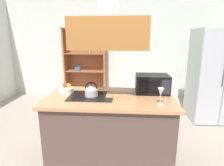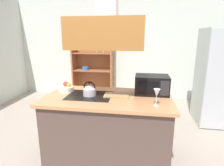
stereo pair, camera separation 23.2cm
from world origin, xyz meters
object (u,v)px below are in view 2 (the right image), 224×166
(microwave, at_px, (152,85))
(fruit_bowl, at_px, (66,88))
(wine_glass_on_counter, at_px, (157,94))
(kettle, at_px, (89,90))
(cutting_board, at_px, (117,95))
(refrigerator, at_px, (224,78))
(dish_cabinet, at_px, (93,67))

(microwave, bearing_deg, fruit_bowl, -176.43)
(microwave, distance_m, fruit_bowl, 1.24)
(wine_glass_on_counter, bearing_deg, kettle, 163.03)
(cutting_board, distance_m, microwave, 0.51)
(refrigerator, relative_size, cutting_board, 5.40)
(dish_cabinet, bearing_deg, fruit_bowl, -84.24)
(refrigerator, relative_size, dish_cabinet, 0.96)
(wine_glass_on_counter, xyz_separation_m, fruit_bowl, (-1.26, 0.41, -0.11))
(dish_cabinet, relative_size, fruit_bowl, 8.72)
(cutting_board, height_order, fruit_bowl, fruit_bowl)
(dish_cabinet, relative_size, kettle, 9.66)
(kettle, relative_size, cutting_board, 0.58)
(cutting_board, bearing_deg, fruit_bowl, 172.49)
(kettle, height_order, microwave, microwave)
(refrigerator, bearing_deg, fruit_bowl, -154.39)
(refrigerator, bearing_deg, microwave, -139.88)
(wine_glass_on_counter, relative_size, fruit_bowl, 0.94)
(dish_cabinet, distance_m, microwave, 2.88)
(dish_cabinet, relative_size, cutting_board, 5.60)
(dish_cabinet, relative_size, microwave, 4.14)
(wine_glass_on_counter, bearing_deg, cutting_board, 147.94)
(refrigerator, distance_m, fruit_bowl, 2.93)
(kettle, bearing_deg, dish_cabinet, 103.60)
(dish_cabinet, height_order, microwave, dish_cabinet)
(microwave, height_order, wine_glass_on_counter, microwave)
(microwave, xyz_separation_m, fruit_bowl, (-1.23, -0.08, -0.08))
(cutting_board, bearing_deg, kettle, -172.71)
(refrigerator, xyz_separation_m, wine_glass_on_counter, (-1.38, -1.68, 0.13))
(microwave, bearing_deg, wine_glass_on_counter, -86.34)
(cutting_board, distance_m, wine_glass_on_counter, 0.61)
(microwave, relative_size, wine_glass_on_counter, 2.23)
(kettle, relative_size, wine_glass_on_counter, 0.96)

